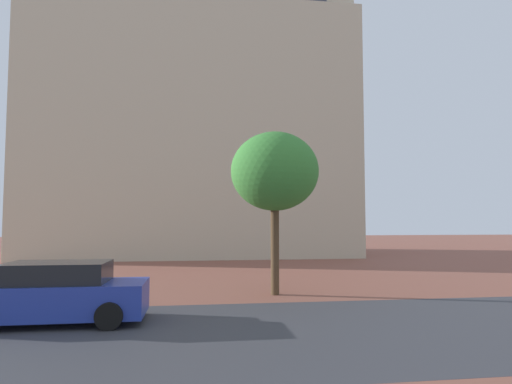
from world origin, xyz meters
TOP-DOWN VIEW (x-y plane):
  - ground_plane at (0.00, 10.00)m, footprint 120.00×120.00m
  - street_asphalt_strip at (0.00, 7.94)m, footprint 120.00×6.74m
  - landmark_building at (-1.99, 30.95)m, footprint 22.96×10.84m
  - car_blue at (-5.61, 9.42)m, footprint 4.29×1.96m
  - tree_curb_far at (0.48, 12.75)m, footprint 3.05×3.05m

SIDE VIEW (x-z plane):
  - ground_plane at x=0.00m, z-range 0.00..0.00m
  - street_asphalt_strip at x=0.00m, z-range 0.00..0.00m
  - car_blue at x=-5.61m, z-range -0.03..1.47m
  - tree_curb_far at x=0.48m, z-range 1.41..7.02m
  - landmark_building at x=-1.99m, z-range -6.90..28.94m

